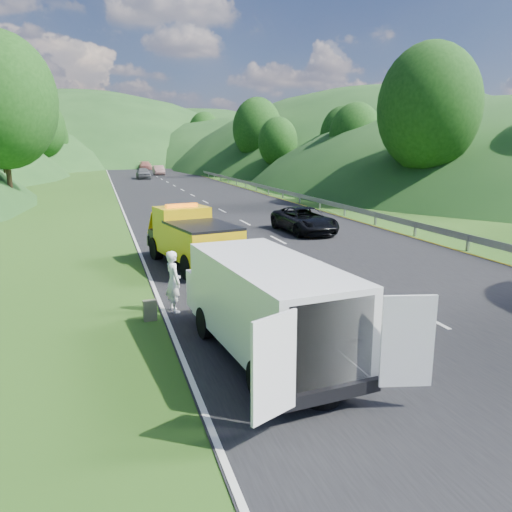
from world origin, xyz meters
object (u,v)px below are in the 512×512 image
object	(u,v)px
white_van	(266,303)
worker	(340,373)
tow_truck	(192,237)
woman	(175,312)
spare_tire	(321,403)
child	(216,329)
passing_suv	(304,233)
suitcase	(150,310)

from	to	relation	value
white_van	worker	bearing A→B (deg)	-50.97
tow_truck	white_van	world-z (taller)	tow_truck
tow_truck	woman	xyz separation A→B (m)	(-1.50, -5.38, -1.16)
spare_tire	child	bearing A→B (deg)	103.30
spare_tire	passing_suv	size ratio (longest dim) A/B	0.14
spare_tire	woman	bearing A→B (deg)	107.13
child	worker	xyz separation A→B (m)	(1.92, -3.25, 0.00)
tow_truck	spare_tire	size ratio (longest dim) A/B	8.57
child	worker	distance (m)	3.77
woman	child	bearing A→B (deg)	-166.23
white_van	spare_tire	bearing A→B (deg)	-87.85
child	spare_tire	size ratio (longest dim) A/B	1.39
spare_tire	passing_suv	xyz separation A→B (m)	(6.86, 17.17, 0.00)
white_van	worker	distance (m)	2.16
worker	spare_tire	xyz separation A→B (m)	(-0.91, -1.03, 0.00)
tow_truck	suitcase	distance (m)	6.36
tow_truck	passing_suv	size ratio (longest dim) A/B	1.18
woman	passing_suv	size ratio (longest dim) A/B	0.36
woman	white_van	bearing A→B (deg)	-169.96
woman	child	world-z (taller)	woman
child	suitcase	xyz separation A→B (m)	(-1.57, 1.21, 0.28)
tow_truck	worker	xyz separation A→B (m)	(1.26, -10.34, -1.16)
child	worker	world-z (taller)	worker
suitcase	spare_tire	distance (m)	6.07
tow_truck	worker	bearing A→B (deg)	-94.45
white_van	passing_suv	xyz separation A→B (m)	(7.18, 14.91, -1.27)
suitcase	passing_suv	distance (m)	15.03
tow_truck	suitcase	world-z (taller)	tow_truck
suitcase	passing_suv	world-z (taller)	passing_suv
child	suitcase	bearing A→B (deg)	-168.46
suitcase	white_van	bearing A→B (deg)	-54.97
worker	spare_tire	size ratio (longest dim) A/B	2.47
tow_truck	suitcase	xyz separation A→B (m)	(-2.23, -5.89, -0.87)
child	spare_tire	world-z (taller)	child
spare_tire	suitcase	bearing A→B (deg)	115.18
white_van	tow_truck	bearing A→B (deg)	84.24
child	worker	size ratio (longest dim) A/B	0.56
white_van	passing_suv	size ratio (longest dim) A/B	1.34
child	suitcase	distance (m)	2.00
spare_tire	white_van	bearing A→B (deg)	98.08
suitcase	spare_tire	world-z (taller)	suitcase
white_van	spare_tire	distance (m)	2.62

